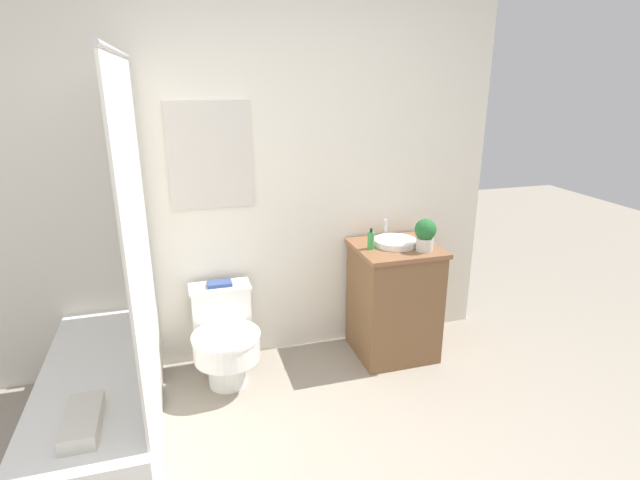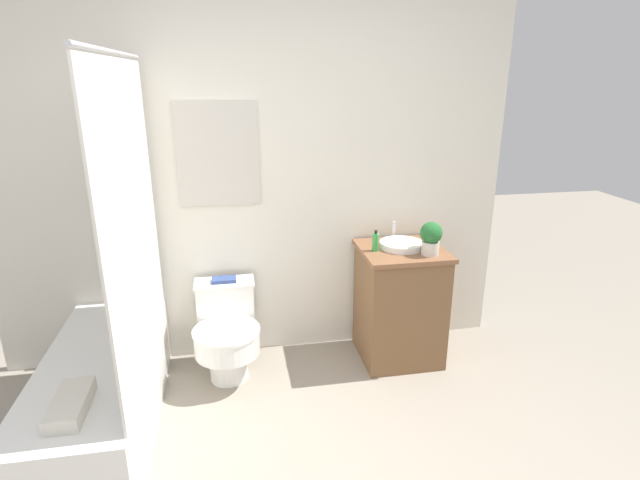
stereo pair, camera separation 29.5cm
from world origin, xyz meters
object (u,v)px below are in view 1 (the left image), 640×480
object	(u,v)px
soap_bottle	(371,240)
book_on_tank	(219,284)
sink	(395,242)
potted_plant	(425,234)
toilet	(225,336)

from	to	relation	value
soap_bottle	book_on_tank	size ratio (longest dim) A/B	0.88
sink	potted_plant	bearing A→B (deg)	-49.86
toilet	potted_plant	size ratio (longest dim) A/B	2.80
potted_plant	soap_bottle	bearing A→B (deg)	157.74
sink	soap_bottle	size ratio (longest dim) A/B	2.34
sink	potted_plant	xyz separation A→B (m)	(0.13, -0.16, 0.09)
toilet	soap_bottle	bearing A→B (deg)	0.68
toilet	book_on_tank	xyz separation A→B (m)	(-0.00, 0.15, 0.30)
potted_plant	sink	bearing A→B (deg)	130.14
soap_bottle	potted_plant	xyz separation A→B (m)	(0.32, -0.13, 0.06)
book_on_tank	sink	bearing A→B (deg)	-5.46
sink	potted_plant	world-z (taller)	potted_plant
potted_plant	book_on_tank	xyz separation A→B (m)	(-1.30, 0.27, -0.30)
sink	book_on_tank	distance (m)	1.19
book_on_tank	potted_plant	bearing A→B (deg)	-11.75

